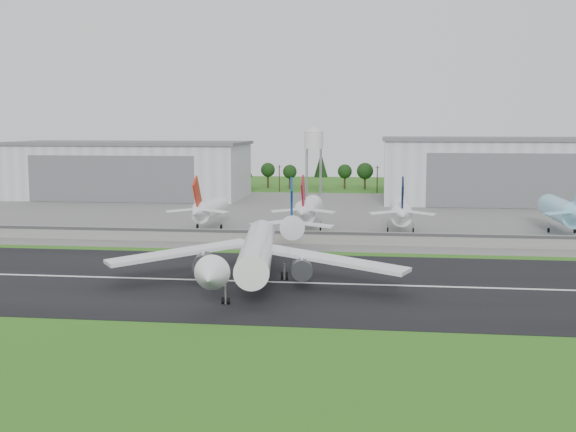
# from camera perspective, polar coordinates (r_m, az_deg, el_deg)

# --- Properties ---
(ground) EXTENTS (600.00, 600.00, 0.00)m
(ground) POSITION_cam_1_polar(r_m,az_deg,el_deg) (128.35, -3.55, -6.17)
(ground) COLOR #286818
(ground) RESTS_ON ground
(runway) EXTENTS (320.00, 60.00, 0.10)m
(runway) POSITION_cam_1_polar(r_m,az_deg,el_deg) (137.93, -2.76, -5.21)
(runway) COLOR black
(runway) RESTS_ON ground
(runway_centerline) EXTENTS (220.00, 1.00, 0.02)m
(runway_centerline) POSITION_cam_1_polar(r_m,az_deg,el_deg) (137.91, -2.76, -5.18)
(runway_centerline) COLOR white
(runway_centerline) RESTS_ON runway
(apron) EXTENTS (320.00, 150.00, 0.10)m
(apron) POSITION_cam_1_polar(r_m,az_deg,el_deg) (245.56, 1.77, 0.23)
(apron) COLOR slate
(apron) RESTS_ON ground
(blast_fence) EXTENTS (240.00, 0.61, 3.50)m
(blast_fence) POSITION_cam_1_polar(r_m,az_deg,el_deg) (181.33, -0.26, -1.66)
(blast_fence) COLOR gray
(blast_fence) RESTS_ON ground
(hangar_west) EXTENTS (97.00, 44.00, 23.20)m
(hangar_west) POSITION_cam_1_polar(r_m,az_deg,el_deg) (306.26, -12.46, 3.60)
(hangar_west) COLOR silver
(hangar_west) RESTS_ON ground
(hangar_east) EXTENTS (102.00, 47.00, 25.20)m
(hangar_east) POSITION_cam_1_polar(r_m,az_deg,el_deg) (292.52, 17.49, 3.48)
(hangar_east) COLOR silver
(hangar_east) RESTS_ON ground
(water_tower) EXTENTS (8.40, 8.40, 29.40)m
(water_tower) POSITION_cam_1_polar(r_m,az_deg,el_deg) (309.02, 2.05, 6.19)
(water_tower) COLOR #99999E
(water_tower) RESTS_ON ground
(utility_poles) EXTENTS (230.00, 3.00, 12.00)m
(utility_poles) POSITION_cam_1_polar(r_m,az_deg,el_deg) (324.84, 3.16, 1.89)
(utility_poles) COLOR black
(utility_poles) RESTS_ON ground
(treeline) EXTENTS (320.00, 16.00, 22.00)m
(treeline) POSITION_cam_1_polar(r_m,az_deg,el_deg) (339.74, 3.35, 2.12)
(treeline) COLOR black
(treeline) RESTS_ON ground
(main_airliner) EXTENTS (56.82, 59.24, 18.17)m
(main_airliner) POSITION_cam_1_polar(r_m,az_deg,el_deg) (136.43, -2.49, -3.27)
(main_airliner) COLOR white
(main_airliner) RESTS_ON runway
(parked_jet_red_a) EXTENTS (7.36, 31.29, 16.40)m
(parked_jet_red_a) POSITION_cam_1_polar(r_m,az_deg,el_deg) (206.41, -6.35, 0.52)
(parked_jet_red_a) COLOR white
(parked_jet_red_a) RESTS_ON ground
(parked_jet_red_b) EXTENTS (7.36, 31.29, 16.81)m
(parked_jet_red_b) POSITION_cam_1_polar(r_m,az_deg,el_deg) (201.57, 1.57, 0.51)
(parked_jet_red_b) COLOR white
(parked_jet_red_b) RESTS_ON ground
(parked_jet_navy) EXTENTS (7.36, 31.29, 16.67)m
(parked_jet_navy) POSITION_cam_1_polar(r_m,az_deg,el_deg) (200.61, 8.91, 0.35)
(parked_jet_navy) COLOR white
(parked_jet_navy) RESTS_ON ground
(parked_jet_skyblue) EXTENTS (7.36, 37.29, 17.01)m
(parked_jet_skyblue) POSITION_cam_1_polar(r_m,az_deg,el_deg) (211.43, 20.96, 0.39)
(parked_jet_skyblue) COLOR #90DCFA
(parked_jet_skyblue) RESTS_ON ground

